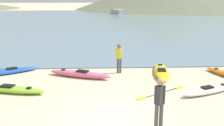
# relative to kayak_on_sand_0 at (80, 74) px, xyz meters

# --- Properties ---
(ground_plane) EXTENTS (400.00, 400.00, 0.00)m
(ground_plane) POSITION_rel_kayak_on_sand_0_xyz_m (1.54, -5.32, -0.17)
(ground_plane) COLOR beige
(bay_water) EXTENTS (160.00, 70.00, 0.06)m
(bay_water) POSITION_rel_kayak_on_sand_0_xyz_m (1.54, 36.69, -0.14)
(bay_water) COLOR slate
(bay_water) RESTS_ON ground_plane
(kayak_on_sand_0) EXTENTS (3.48, 1.85, 0.38)m
(kayak_on_sand_0) POSITION_rel_kayak_on_sand_0_xyz_m (0.00, 0.00, 0.00)
(kayak_on_sand_0) COLOR #E5668C
(kayak_on_sand_0) RESTS_ON ground_plane
(kayak_on_sand_3) EXTENTS (3.31, 1.46, 0.32)m
(kayak_on_sand_3) POSITION_rel_kayak_on_sand_0_xyz_m (-2.89, -2.15, -0.03)
(kayak_on_sand_3) COLOR #8CCC2D
(kayak_on_sand_3) RESTS_ON ground_plane
(kayak_on_sand_4) EXTENTS (1.30, 3.65, 0.31)m
(kayak_on_sand_4) POSITION_rel_kayak_on_sand_0_xyz_m (4.47, 0.42, -0.03)
(kayak_on_sand_4) COLOR yellow
(kayak_on_sand_4) RESTS_ON ground_plane
(kayak_on_sand_5) EXTENTS (3.06, 2.12, 0.31)m
(kayak_on_sand_5) POSITION_rel_kayak_on_sand_0_xyz_m (-3.98, 0.82, -0.03)
(kayak_on_sand_5) COLOR blue
(kayak_on_sand_5) RESTS_ON ground_plane
(kayak_on_sand_7) EXTENTS (2.94, 1.71, 0.32)m
(kayak_on_sand_7) POSITION_rel_kayak_on_sand_0_xyz_m (5.91, -2.65, -0.03)
(kayak_on_sand_7) COLOR white
(kayak_on_sand_7) RESTS_ON ground_plane
(person_near_foreground) EXTENTS (0.35, 0.30, 1.71)m
(person_near_foreground) POSITION_rel_kayak_on_sand_0_xyz_m (2.94, -5.81, 0.81)
(person_near_foreground) COLOR #4C4C4C
(person_near_foreground) RESTS_ON ground_plane
(person_near_waterline) EXTENTS (0.33, 0.26, 1.64)m
(person_near_waterline) POSITION_rel_kayak_on_sand_0_xyz_m (2.14, 0.71, 0.77)
(person_near_waterline) COLOR #4C4C4C
(person_near_waterline) RESTS_ON ground_plane
(moored_boat_1) EXTENTS (3.55, 4.60, 1.11)m
(moored_boat_1) POSITION_rel_kayak_on_sand_0_xyz_m (5.65, 53.75, 0.44)
(moored_boat_1) COLOR #B2B2B7
(moored_boat_1) RESTS_ON bay_water
(loose_paddle) EXTENTS (2.41, 1.70, 0.03)m
(loose_paddle) POSITION_rel_kayak_on_sand_0_xyz_m (3.79, -2.56, -0.15)
(loose_paddle) COLOR black
(loose_paddle) RESTS_ON ground_plane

